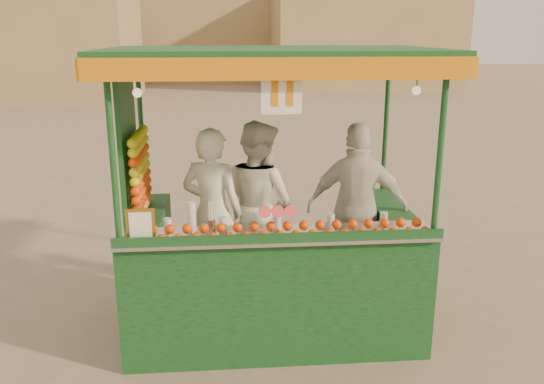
{
  "coord_description": "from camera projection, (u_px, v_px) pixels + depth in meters",
  "views": [
    {
      "loc": [
        -0.13,
        -5.21,
        2.76
      ],
      "look_at": [
        0.3,
        -0.21,
        1.32
      ],
      "focal_mm": 36.86,
      "sensor_mm": 36.0,
      "label": 1
    }
  ],
  "objects": [
    {
      "name": "building_left",
      "position": [
        10.0,
        27.0,
        23.36
      ],
      "size": [
        10.0,
        6.0,
        6.0
      ],
      "primitive_type": "cube",
      "color": "#9F885A",
      "rests_on": "ground"
    },
    {
      "name": "vendor_middle",
      "position": [
        258.0,
        204.0,
        5.52
      ],
      "size": [
        1.0,
        1.02,
        1.65
      ],
      "rotation": [
        0.0,
        0.0,
        2.29
      ],
      "color": "silver",
      "rests_on": "ground"
    },
    {
      "name": "vendor_right",
      "position": [
        357.0,
        208.0,
        5.38
      ],
      "size": [
        1.03,
        0.58,
        1.65
      ],
      "rotation": [
        0.0,
        0.0,
        2.95
      ],
      "color": "silver",
      "rests_on": "ground"
    },
    {
      "name": "building_center",
      "position": [
        191.0,
        20.0,
        33.37
      ],
      "size": [
        14.0,
        7.0,
        7.0
      ],
      "primitive_type": "cube",
      "color": "#9F885A",
      "rests_on": "ground"
    },
    {
      "name": "ground",
      "position": [
        241.0,
        310.0,
        5.76
      ],
      "size": [
        90.0,
        90.0,
        0.0
      ],
      "primitive_type": "plane",
      "color": "#716051",
      "rests_on": "ground"
    },
    {
      "name": "juice_cart",
      "position": [
        265.0,
        245.0,
        5.2
      ],
      "size": [
        2.9,
        1.88,
        2.63
      ],
      "color": "#0E3613",
      "rests_on": "ground"
    },
    {
      "name": "building_right",
      "position": [
        362.0,
        38.0,
        28.64
      ],
      "size": [
        9.0,
        6.0,
        5.0
      ],
      "primitive_type": "cube",
      "color": "#9F885A",
      "rests_on": "ground"
    },
    {
      "name": "vendor_left",
      "position": [
        212.0,
        213.0,
        5.28
      ],
      "size": [
        0.69,
        0.58,
        1.63
      ],
      "rotation": [
        0.0,
        0.0,
        2.77
      ],
      "color": "white",
      "rests_on": "ground"
    }
  ]
}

